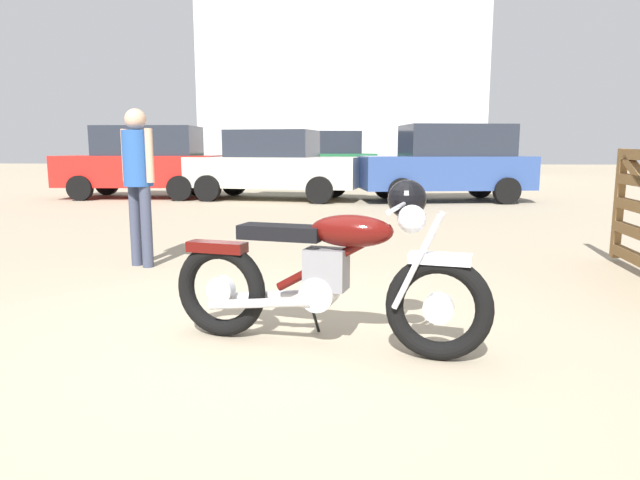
{
  "coord_description": "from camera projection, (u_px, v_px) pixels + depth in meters",
  "views": [
    {
      "loc": [
        0.58,
        -3.47,
        1.26
      ],
      "look_at": [
        0.31,
        1.02,
        0.53
      ],
      "focal_mm": 31.92,
      "sensor_mm": 36.0,
      "label": 1
    }
  ],
  "objects": [
    {
      "name": "red_hatchback_near",
      "position": [
        143.0,
        161.0,
        14.25
      ],
      "size": [
        3.96,
        1.94,
        1.78
      ],
      "rotation": [
        0.0,
        0.0,
        3.18
      ],
      "color": "black",
      "rests_on": "ground_plane"
    },
    {
      "name": "blue_hatchback_right",
      "position": [
        318.0,
        158.0,
        18.79
      ],
      "size": [
        4.08,
        2.19,
        1.78
      ],
      "rotation": [
        0.0,
        0.0,
        3.27
      ],
      "color": "black",
      "rests_on": "ground_plane"
    },
    {
      "name": "ground_plane",
      "position": [
        263.0,
        346.0,
        3.65
      ],
      "size": [
        80.0,
        80.0,
        0.0
      ],
      "primitive_type": "plane",
      "color": "gray"
    },
    {
      "name": "bystander",
      "position": [
        138.0,
        171.0,
        5.95
      ],
      "size": [
        0.41,
        0.3,
        1.66
      ],
      "rotation": [
        0.0,
        0.0,
        4.19
      ],
      "color": "#383D51",
      "rests_on": "ground_plane"
    },
    {
      "name": "vintage_motorcycle",
      "position": [
        333.0,
        272.0,
        3.57
      ],
      "size": [
        2.04,
        0.73,
        1.07
      ],
      "rotation": [
        0.0,
        0.0,
        -0.25
      ],
      "color": "black",
      "rests_on": "ground_plane"
    },
    {
      "name": "industrial_building",
      "position": [
        342.0,
        70.0,
        32.28
      ],
      "size": [
        14.72,
        11.6,
        22.16
      ],
      "rotation": [
        0.0,
        0.0,
        0.03
      ],
      "color": "#B2B2B7",
      "rests_on": "ground_plane"
    },
    {
      "name": "silver_sedan_mid",
      "position": [
        448.0,
        162.0,
        13.31
      ],
      "size": [
        4.1,
        2.26,
        1.78
      ],
      "rotation": [
        0.0,
        0.0,
        3.29
      ],
      "color": "black",
      "rests_on": "ground_plane"
    },
    {
      "name": "dark_sedan_left",
      "position": [
        273.0,
        165.0,
        13.83
      ],
      "size": [
        4.41,
        2.4,
        1.67
      ],
      "rotation": [
        0.0,
        0.0,
        -0.15
      ],
      "color": "black",
      "rests_on": "ground_plane"
    }
  ]
}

